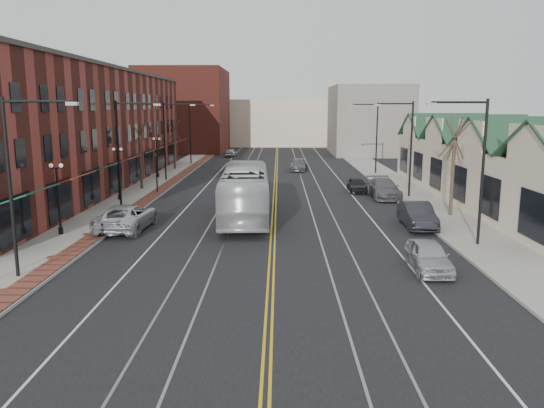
{
  "coord_description": "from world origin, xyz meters",
  "views": [
    {
      "loc": [
        0.36,
        -22.92,
        7.74
      ],
      "look_at": [
        -0.06,
        8.13,
        2.0
      ],
      "focal_mm": 35.0,
      "sensor_mm": 36.0,
      "label": 1
    }
  ],
  "objects_px": {
    "parked_suv": "(127,217)",
    "parked_car_d": "(357,185)",
    "parked_car_a": "(429,256)",
    "transit_bus": "(245,192)",
    "parked_car_b": "(417,215)",
    "parked_car_c": "(384,189)"
  },
  "relations": [
    {
      "from": "parked_car_a",
      "to": "transit_bus",
      "type": "bearing_deg",
      "value": 130.03
    },
    {
      "from": "parked_car_d",
      "to": "parked_suv",
      "type": "bearing_deg",
      "value": -136.58
    },
    {
      "from": "parked_car_a",
      "to": "parked_car_b",
      "type": "distance_m",
      "value": 9.32
    },
    {
      "from": "parked_car_c",
      "to": "parked_car_d",
      "type": "distance_m",
      "value": 3.69
    },
    {
      "from": "transit_bus",
      "to": "parked_suv",
      "type": "relative_size",
      "value": 2.21
    },
    {
      "from": "transit_bus",
      "to": "parked_car_a",
      "type": "bearing_deg",
      "value": 126.25
    },
    {
      "from": "transit_bus",
      "to": "parked_car_d",
      "type": "relative_size",
      "value": 3.37
    },
    {
      "from": "parked_car_b",
      "to": "parked_car_d",
      "type": "xyz_separation_m",
      "value": [
        -1.8,
        14.46,
        -0.14
      ]
    },
    {
      "from": "parked_car_c",
      "to": "parked_suv",
      "type": "bearing_deg",
      "value": -148.27
    },
    {
      "from": "transit_bus",
      "to": "parked_suv",
      "type": "xyz_separation_m",
      "value": [
        -7.3,
        -3.7,
        -1.01
      ]
    },
    {
      "from": "transit_bus",
      "to": "parked_car_a",
      "type": "xyz_separation_m",
      "value": [
        9.5,
        -11.94,
        -1.11
      ]
    },
    {
      "from": "parked_suv",
      "to": "parked_car_c",
      "type": "distance_m",
      "value": 22.21
    },
    {
      "from": "parked_car_b",
      "to": "parked_car_c",
      "type": "relative_size",
      "value": 0.87
    },
    {
      "from": "parked_suv",
      "to": "parked_car_a",
      "type": "distance_m",
      "value": 18.71
    },
    {
      "from": "parked_suv",
      "to": "parked_car_d",
      "type": "xyz_separation_m",
      "value": [
        16.8,
        15.36,
        -0.16
      ]
    },
    {
      "from": "transit_bus",
      "to": "parked_car_a",
      "type": "relative_size",
      "value": 3.1
    },
    {
      "from": "transit_bus",
      "to": "parked_suv",
      "type": "bearing_deg",
      "value": 24.64
    },
    {
      "from": "parked_car_b",
      "to": "parked_car_c",
      "type": "xyz_separation_m",
      "value": [
        0.0,
        11.24,
        0.01
      ]
    },
    {
      "from": "transit_bus",
      "to": "parked_car_a",
      "type": "distance_m",
      "value": 15.3
    },
    {
      "from": "transit_bus",
      "to": "parked_car_c",
      "type": "xyz_separation_m",
      "value": [
        11.3,
        8.44,
        -1.01
      ]
    },
    {
      "from": "parked_car_a",
      "to": "parked_suv",
      "type": "bearing_deg",
      "value": 155.4
    },
    {
      "from": "parked_suv",
      "to": "parked_car_b",
      "type": "relative_size",
      "value": 1.22
    }
  ]
}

